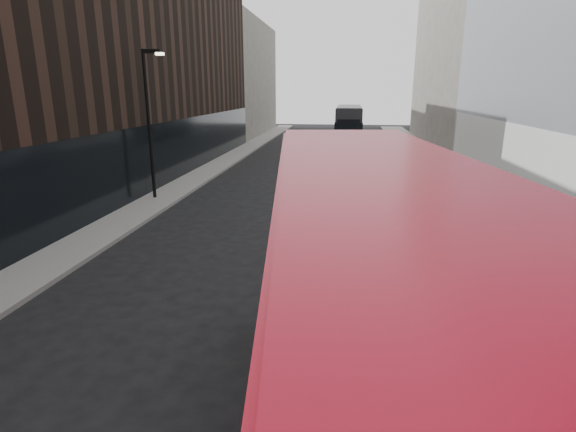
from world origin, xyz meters
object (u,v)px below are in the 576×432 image
(street_lamp, at_px, (150,115))
(car_a, at_px, (419,212))
(red_bus, at_px, (386,345))
(car_c, at_px, (396,167))
(grey_bus, at_px, (349,123))
(car_b, at_px, (379,164))

(street_lamp, xyz_separation_m, car_a, (12.29, -3.37, -3.44))
(red_bus, xyz_separation_m, car_a, (2.39, 12.79, -1.77))
(red_bus, distance_m, car_a, 13.13)
(car_a, relative_size, car_c, 0.88)
(street_lamp, relative_size, car_c, 1.42)
(grey_bus, relative_size, car_b, 2.46)
(street_lamp, distance_m, car_a, 13.20)
(red_bus, height_order, grey_bus, red_bus)
(street_lamp, bearing_deg, red_bus, -58.51)
(car_b, bearing_deg, red_bus, -100.25)
(car_b, xyz_separation_m, car_c, (0.99, -0.44, -0.04))
(street_lamp, height_order, car_c, street_lamp)
(street_lamp, height_order, car_b, street_lamp)
(car_a, height_order, car_b, car_b)
(car_a, relative_size, car_b, 0.94)
(car_a, height_order, car_c, car_a)
(red_bus, xyz_separation_m, grey_bus, (-0.37, 44.22, -0.55))
(red_bus, relative_size, car_c, 2.31)
(car_b, height_order, car_c, car_b)
(street_lamp, xyz_separation_m, red_bus, (9.90, -16.17, -1.67))
(grey_bus, distance_m, car_c, 20.74)
(car_a, xyz_separation_m, car_b, (-0.83, 11.37, 0.02))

